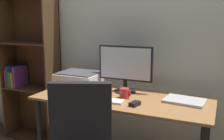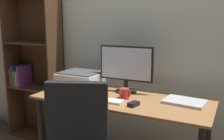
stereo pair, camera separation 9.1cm
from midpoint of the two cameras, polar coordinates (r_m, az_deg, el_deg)
The scene contains 10 objects.
back_wall at distance 2.57m, azimuth 5.45°, elevation 8.88°, with size 6.40×0.10×2.60m, color beige.
desk at distance 2.24m, azimuth 1.08°, elevation -8.43°, with size 1.51×0.64×0.74m.
monitor at distance 2.33m, azimuth 1.86°, elevation 0.92°, with size 0.51×0.20×0.43m.
keyboard at distance 2.10m, azimuth -2.51°, elevation -6.83°, with size 0.29×0.11×0.02m, color silver.
mouse at distance 2.00m, azimuth 3.81°, elevation -7.56°, with size 0.06×0.10×0.03m, color black.
coffee_mug at distance 2.17m, azimuth 1.59°, elevation -5.25°, with size 0.10×0.08×0.09m.
laptop at distance 2.16m, azimuth 14.81°, elevation -6.67°, with size 0.32×0.23×0.02m, color #B7BABC.
printer at distance 2.52m, azimuth -8.34°, elevation -2.26°, with size 0.40×0.34×0.16m.
paper_sheet at distance 2.16m, azimuth -7.30°, elevation -6.65°, with size 0.21×0.30×0.00m, color white.
bookshelf at distance 3.14m, azimuth -18.60°, elevation 0.58°, with size 0.67×0.28×1.75m.
Camera 1 is at (0.78, -1.97, 1.39)m, focal length 40.82 mm.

